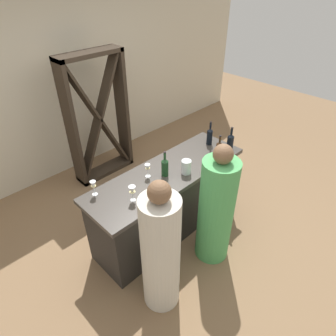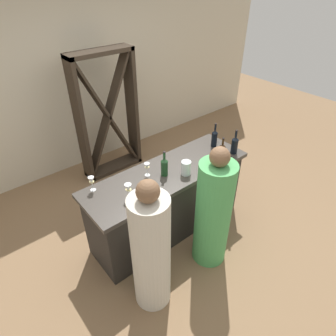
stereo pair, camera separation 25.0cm
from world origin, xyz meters
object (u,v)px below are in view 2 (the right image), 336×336
(wine_rack, at_px, (107,116))
(wine_bottle_center_near_black, at_px, (214,138))
(wine_glass_near_left, at_px, (128,189))
(person_left_guest, at_px, (213,213))
(wine_bottle_leftmost_olive_green, at_px, (164,166))
(wine_glass_near_right, at_px, (92,181))
(wine_glass_near_center, at_px, (147,167))
(wine_bottle_second_right_near_black, at_px, (235,145))
(wine_bottle_second_left_amber_brown, at_px, (222,151))
(person_center_guest, at_px, (151,252))
(water_pitcher, at_px, (186,168))

(wine_rack, bearing_deg, wine_bottle_center_near_black, -67.52)
(wine_glass_near_left, relative_size, person_left_guest, 0.12)
(wine_bottle_leftmost_olive_green, relative_size, person_left_guest, 0.21)
(wine_glass_near_right, bearing_deg, wine_bottle_center_near_black, -6.44)
(wine_rack, height_order, wine_glass_near_center, wine_rack)
(wine_bottle_second_right_near_black, bearing_deg, wine_glass_near_center, 164.56)
(wine_bottle_center_near_black, height_order, wine_glass_near_right, wine_bottle_center_near_black)
(wine_bottle_second_left_amber_brown, height_order, person_center_guest, person_center_guest)
(wine_bottle_second_right_near_black, relative_size, wine_glass_near_center, 1.98)
(wine_rack, relative_size, water_pitcher, 11.65)
(wine_rack, xyz_separation_m, water_pitcher, (-0.04, -1.81, 0.03))
(wine_glass_near_center, relative_size, wine_glass_near_right, 0.95)
(water_pitcher, relative_size, person_left_guest, 0.11)
(wine_bottle_center_near_black, distance_m, person_left_guest, 1.08)
(wine_glass_near_right, bearing_deg, wine_bottle_second_right_near_black, -15.06)
(wine_bottle_second_right_near_black, distance_m, water_pitcher, 0.77)
(wine_bottle_leftmost_olive_green, height_order, wine_glass_near_center, wine_bottle_leftmost_olive_green)
(wine_glass_near_center, relative_size, water_pitcher, 0.97)
(wine_bottle_second_right_near_black, relative_size, person_center_guest, 0.21)
(wine_rack, distance_m, wine_bottle_second_left_amber_brown, 1.92)
(wine_glass_near_center, distance_m, person_left_guest, 0.87)
(wine_glass_near_right, bearing_deg, person_center_guest, -84.70)
(person_center_guest, bearing_deg, wine_glass_near_center, -27.89)
(wine_bottle_leftmost_olive_green, height_order, wine_bottle_second_left_amber_brown, wine_bottle_leftmost_olive_green)
(wine_bottle_second_left_amber_brown, xyz_separation_m, wine_glass_near_right, (-1.49, 0.45, 0.00))
(wine_bottle_second_left_amber_brown, relative_size, person_left_guest, 0.19)
(wine_rack, height_order, wine_bottle_leftmost_olive_green, wine_rack)
(wine_bottle_second_left_amber_brown, xyz_separation_m, water_pitcher, (-0.54, 0.04, -0.03))
(wine_rack, height_order, water_pitcher, wine_rack)
(person_left_guest, bearing_deg, wine_glass_near_center, 7.64)
(person_left_guest, bearing_deg, wine_bottle_center_near_black, -61.48)
(wine_bottle_second_right_near_black, bearing_deg, wine_glass_near_right, 164.94)
(wine_bottle_second_left_amber_brown, distance_m, wine_bottle_center_near_black, 0.31)
(wine_bottle_leftmost_olive_green, xyz_separation_m, person_left_guest, (0.16, -0.62, -0.35))
(wine_rack, relative_size, wine_glass_near_right, 11.40)
(wine_glass_near_right, height_order, person_center_guest, person_center_guest)
(wine_rack, height_order, wine_bottle_second_right_near_black, wine_rack)
(wine_rack, relative_size, wine_bottle_second_left_amber_brown, 6.66)
(wine_bottle_second_left_amber_brown, bearing_deg, wine_bottle_second_right_near_black, -2.13)
(wine_bottle_leftmost_olive_green, height_order, person_left_guest, person_left_guest)
(wine_rack, distance_m, wine_glass_near_right, 1.72)
(wine_bottle_second_left_amber_brown, bearing_deg, wine_rack, 105.21)
(wine_rack, distance_m, person_left_guest, 2.31)
(wine_bottle_second_left_amber_brown, relative_size, wine_bottle_center_near_black, 0.89)
(wine_bottle_second_left_amber_brown, xyz_separation_m, wine_glass_near_center, (-0.89, 0.30, 0.00))
(wine_bottle_center_near_black, distance_m, wine_glass_near_right, 1.66)
(wine_bottle_second_right_near_black, bearing_deg, wine_bottle_leftmost_olive_green, 168.66)
(wine_glass_near_center, bearing_deg, wine_rack, 75.92)
(wine_rack, bearing_deg, person_left_guest, -91.84)
(wine_bottle_center_near_black, distance_m, person_center_guest, 1.75)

